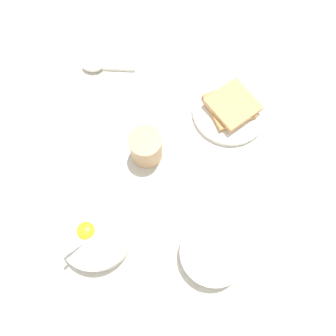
% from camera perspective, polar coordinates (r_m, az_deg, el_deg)
% --- Properties ---
extents(ground_plane, '(3.00, 3.00, 0.00)m').
position_cam_1_polar(ground_plane, '(0.81, -3.83, 1.74)').
color(ground_plane, beige).
extents(egg_bowl, '(0.16, 0.16, 0.07)m').
position_cam_1_polar(egg_bowl, '(0.76, -12.41, -11.24)').
color(egg_bowl, white).
rests_on(egg_bowl, ground_plane).
extents(toast_plate, '(0.19, 0.19, 0.02)m').
position_cam_1_polar(toast_plate, '(0.87, 10.63, 9.69)').
color(toast_plate, white).
rests_on(toast_plate, ground_plane).
extents(toast_sandwich, '(0.16, 0.15, 0.03)m').
position_cam_1_polar(toast_sandwich, '(0.85, 10.92, 10.64)').
color(toast_sandwich, tan).
rests_on(toast_sandwich, toast_plate).
extents(soup_spoon, '(0.15, 0.05, 0.03)m').
position_cam_1_polar(soup_spoon, '(0.95, -12.22, 17.04)').
color(soup_spoon, white).
rests_on(soup_spoon, ground_plane).
extents(congee_bowl, '(0.15, 0.15, 0.05)m').
position_cam_1_polar(congee_bowl, '(0.74, 7.80, -14.41)').
color(congee_bowl, white).
rests_on(congee_bowl, ground_plane).
extents(drinking_cup, '(0.08, 0.08, 0.09)m').
position_cam_1_polar(drinking_cup, '(0.78, -4.06, 3.72)').
color(drinking_cup, tan).
rests_on(drinking_cup, ground_plane).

